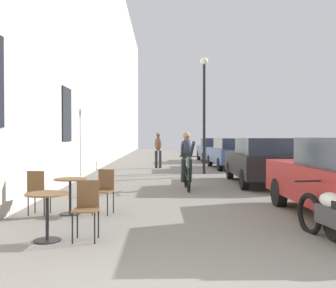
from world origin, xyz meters
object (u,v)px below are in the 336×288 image
object	(u,v)px
pedestrian_mid	(187,150)
pedestrian_far	(158,148)
cafe_chair_mid_toward_street	(104,188)
parked_car_third	(231,153)
pedestrian_near	(187,153)
street_lamp	(204,100)
cafe_table_near	(47,206)
parked_car_second	(262,160)
cafe_table_mid	(70,188)
parked_car_fourth	(214,149)
cyclist_on_bicycle	(187,162)
cafe_chair_near_toward_street	(87,205)
cafe_chair_mid_toward_wall	(38,189)

from	to	relation	value
pedestrian_mid	pedestrian_far	bearing A→B (deg)	116.36
cafe_chair_mid_toward_street	parked_car_third	xyz separation A→B (m)	(4.59, 10.89, 0.25)
pedestrian_near	street_lamp	world-z (taller)	street_lamp
pedestrian_far	street_lamp	distance (m)	4.11
cafe_table_near	cafe_chair_mid_toward_street	world-z (taller)	cafe_chair_mid_toward_street
cafe_chair_mid_toward_street	parked_car_second	bearing A→B (deg)	46.30
pedestrian_near	parked_car_third	size ratio (longest dim) A/B	0.39
cafe_table_mid	pedestrian_mid	distance (m)	9.29
pedestrian_far	parked_car_fourth	xyz separation A→B (m)	(3.49, 5.22, -0.23)
pedestrian_near	pedestrian_mid	xyz separation A→B (m)	(0.14, 1.90, 0.06)
pedestrian_near	cafe_table_near	bearing A→B (deg)	-106.92
cafe_table_mid	cafe_chair_mid_toward_street	bearing A→B (deg)	6.23
pedestrian_near	parked_car_fourth	world-z (taller)	pedestrian_near
parked_car_fourth	pedestrian_mid	bearing A→B (deg)	-106.08
pedestrian_far	parked_car_second	world-z (taller)	pedestrian_far
cafe_table_mid	cyclist_on_bicycle	bearing A→B (deg)	54.87
cafe_table_mid	cafe_chair_mid_toward_street	xyz separation A→B (m)	(0.68, 0.07, -0.00)
pedestrian_mid	parked_car_fourth	world-z (taller)	pedestrian_mid
cafe_chair_mid_toward_street	pedestrian_near	xyz separation A→B (m)	(2.15, 6.82, 0.41)
pedestrian_mid	street_lamp	world-z (taller)	street_lamp
cafe_chair_near_toward_street	pedestrian_near	xyz separation A→B (m)	(2.13, 8.80, 0.41)
cafe_chair_mid_toward_wall	parked_car_second	xyz separation A→B (m)	(5.75, 4.81, 0.27)
parked_car_fourth	parked_car_third	bearing A→B (deg)	-89.27
cafe_chair_mid_toward_wall	parked_car_fourth	world-z (taller)	parked_car_fourth
cafe_chair_mid_toward_wall	street_lamp	size ratio (longest dim) A/B	0.18
cafe_table_near	parked_car_fourth	size ratio (longest dim) A/B	0.17
pedestrian_far	parked_car_third	world-z (taller)	pedestrian_far
cafe_table_mid	pedestrian_mid	bearing A→B (deg)	71.38
pedestrian_far	cafe_table_mid	bearing A→B (deg)	-98.57
parked_car_fourth	cafe_table_mid	bearing A→B (deg)	-107.44
pedestrian_near	parked_car_fourth	bearing A→B (deg)	76.17
cafe_chair_mid_toward_street	street_lamp	bearing A→B (deg)	70.27
cafe_chair_mid_toward_wall	pedestrian_far	xyz separation A→B (m)	(2.33, 11.41, 0.48)
cyclist_on_bicycle	street_lamp	distance (m)	5.34
cyclist_on_bicycle	parked_car_fourth	bearing A→B (deg)	78.58
cafe_chair_mid_toward_wall	cafe_chair_mid_toward_street	bearing A→B (deg)	6.58
pedestrian_far	parked_car_third	bearing A→B (deg)	-5.92
cyclist_on_bicycle	cafe_table_mid	bearing A→B (deg)	-125.13
cafe_chair_near_toward_street	cafe_table_mid	xyz separation A→B (m)	(-0.70, 1.90, 0.00)
cafe_chair_near_toward_street	pedestrian_near	bearing A→B (deg)	76.42
cafe_chair_near_toward_street	parked_car_second	world-z (taller)	parked_car_second
pedestrian_mid	cafe_table_near	bearing A→B (deg)	-104.77
cafe_table_near	parked_car_fourth	xyz separation A→B (m)	(5.08, 18.53, 0.24)
pedestrian_near	pedestrian_mid	distance (m)	1.91
pedestrian_far	pedestrian_mid	bearing A→B (deg)	-63.64
street_lamp	cafe_table_near	bearing A→B (deg)	-108.83
street_lamp	parked_car_fourth	xyz separation A→B (m)	(1.54, 8.16, -2.34)
cafe_table_near	pedestrian_near	distance (m)	9.29
street_lamp	pedestrian_near	bearing A→B (deg)	-119.24
street_lamp	cafe_table_mid	bearing A→B (deg)	-113.56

